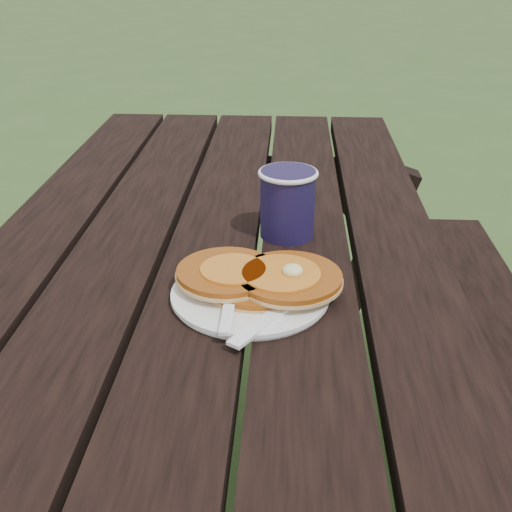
# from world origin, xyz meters

# --- Properties ---
(picnic_table) EXTENTS (1.36, 1.80, 0.75)m
(picnic_table) POSITION_xyz_m (0.00, 0.00, 0.37)
(picnic_table) COLOR black
(picnic_table) RESTS_ON ground
(plate) EXTENTS (0.27, 0.27, 0.01)m
(plate) POSITION_xyz_m (0.07, -0.09, 0.76)
(plate) COLOR white
(plate) RESTS_ON picnic_table
(pancake_stack) EXTENTS (0.23, 0.15, 0.04)m
(pancake_stack) POSITION_xyz_m (0.09, -0.07, 0.77)
(pancake_stack) COLOR #9D4C11
(pancake_stack) RESTS_ON plate
(knife) EXTENTS (0.11, 0.16, 0.00)m
(knife) POSITION_xyz_m (0.11, -0.15, 0.76)
(knife) COLOR white
(knife) RESTS_ON plate
(fork) EXTENTS (0.03, 0.16, 0.01)m
(fork) POSITION_xyz_m (0.05, -0.15, 0.77)
(fork) COLOR white
(fork) RESTS_ON plate
(coffee_cup) EXTENTS (0.10, 0.10, 0.11)m
(coffee_cup) POSITION_xyz_m (0.12, 0.12, 0.81)
(coffee_cup) COLOR #1A1237
(coffee_cup) RESTS_ON picnic_table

